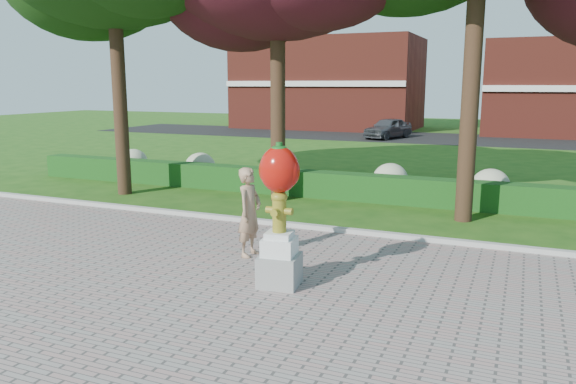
# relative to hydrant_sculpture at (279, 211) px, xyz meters

# --- Properties ---
(ground) EXTENTS (100.00, 100.00, 0.00)m
(ground) POSITION_rel_hydrant_sculpture_xyz_m (-1.06, 0.83, -1.37)
(ground) COLOR #1F4C13
(ground) RESTS_ON ground
(walkway) EXTENTS (40.00, 14.00, 0.04)m
(walkway) POSITION_rel_hydrant_sculpture_xyz_m (-1.06, -3.17, -1.35)
(walkway) COLOR gray
(walkway) RESTS_ON ground
(curb) EXTENTS (40.00, 0.18, 0.15)m
(curb) POSITION_rel_hydrant_sculpture_xyz_m (-1.06, 3.83, -1.29)
(curb) COLOR #ADADA5
(curb) RESTS_ON ground
(lawn_hedge) EXTENTS (24.00, 0.70, 0.80)m
(lawn_hedge) POSITION_rel_hydrant_sculpture_xyz_m (-1.06, 7.83, -0.97)
(lawn_hedge) COLOR #144112
(lawn_hedge) RESTS_ON ground
(hydrangea_row) EXTENTS (20.10, 1.10, 0.99)m
(hydrangea_row) POSITION_rel_hydrant_sculpture_xyz_m (-0.49, 8.83, -0.82)
(hydrangea_row) COLOR #B0B78C
(hydrangea_row) RESTS_ON ground
(street) EXTENTS (50.00, 8.00, 0.02)m
(street) POSITION_rel_hydrant_sculpture_xyz_m (-1.06, 28.83, -1.36)
(street) COLOR black
(street) RESTS_ON ground
(building_left) EXTENTS (14.00, 8.00, 7.00)m
(building_left) POSITION_rel_hydrant_sculpture_xyz_m (-11.06, 34.83, 2.13)
(building_left) COLOR maroon
(building_left) RESTS_ON ground
(hydrant_sculpture) EXTENTS (0.76, 0.76, 2.51)m
(hydrant_sculpture) POSITION_rel_hydrant_sculpture_xyz_m (0.00, 0.00, 0.00)
(hydrant_sculpture) COLOR gray
(hydrant_sculpture) RESTS_ON walkway
(woman) EXTENTS (0.47, 0.69, 1.83)m
(woman) POSITION_rel_hydrant_sculpture_xyz_m (-1.26, 1.35, -0.42)
(woman) COLOR tan
(woman) RESTS_ON walkway
(parked_car) EXTENTS (2.80, 4.23, 1.34)m
(parked_car) POSITION_rel_hydrant_sculpture_xyz_m (-4.44, 27.39, -0.68)
(parked_car) COLOR #3D4045
(parked_car) RESTS_ON street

